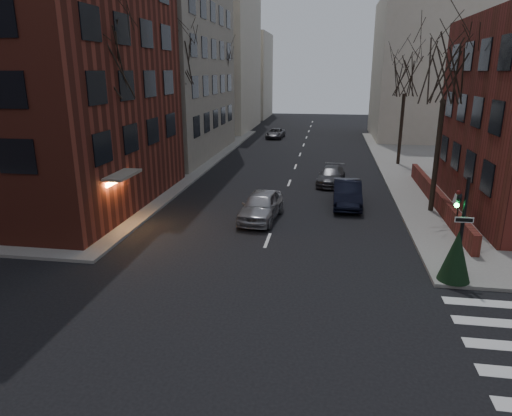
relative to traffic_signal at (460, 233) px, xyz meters
The scene contains 21 objects.
ground 12.15m from the traffic_signal, 131.43° to the right, with size 160.00×160.00×0.00m, color black.
building_left_brick 25.61m from the traffic_signal, 162.24° to the left, with size 15.00×15.00×18.00m, color maroon.
building_left_tan 37.33m from the traffic_signal, 134.92° to the left, with size 18.00×18.00×28.00m, color gray.
low_wall_right 10.18m from the traffic_signal, 82.24° to the left, with size 0.35×16.00×1.00m, color maroon.
building_distant_la 51.89m from the traffic_signal, 116.50° to the left, with size 14.00×16.00×18.00m, color beige.
building_distant_ra 42.05m from the traffic_signal, 80.23° to the left, with size 14.00×14.00×16.00m, color beige.
building_distant_lb 66.59m from the traffic_signal, 108.38° to the left, with size 10.00×12.00×14.00m, color beige.
traffic_signal is the anchor object (origin of this frame).
tree_left_a 18.66m from the traffic_signal, 163.35° to the left, with size 4.18×4.18×10.26m.
tree_left_b 24.87m from the traffic_signal, 134.54° to the left, with size 4.40×4.40×10.80m.
tree_left_c 35.76m from the traffic_signal, 118.36° to the left, with size 3.96×3.96×9.72m.
tree_right_a 10.92m from the traffic_signal, 84.53° to the left, with size 3.96×3.96×9.72m.
tree_right_b 23.71m from the traffic_signal, 87.85° to the left, with size 3.74×3.74×9.18m.
streetlamp_near 20.86m from the traffic_signal, 141.13° to the left, with size 0.36×0.36×6.28m.
streetlamp_far 36.81m from the traffic_signal, 116.06° to the left, with size 0.36×0.36×6.28m.
parked_sedan 10.51m from the traffic_signal, 112.13° to the left, with size 1.64×4.71×1.55m, color black.
car_lane_silver 10.78m from the traffic_signal, 144.56° to the left, with size 1.88×4.67×1.59m, color #9A9AA0.
car_lane_gray 15.94m from the traffic_signal, 108.01° to the left, with size 1.75×4.31×1.25m, color #3C3C41.
car_lane_far 39.67m from the traffic_signal, 107.15° to the left, with size 1.94×4.20×1.17m, color #444349.
sandwich_board 9.85m from the traffic_signal, 75.45° to the left, with size 0.40×0.57×0.91m, color white.
evergreen_shrub 0.91m from the traffic_signal, 108.20° to the right, with size 1.22×1.22×2.03m, color black.
Camera 1 is at (2.74, -8.72, 7.99)m, focal length 32.00 mm.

